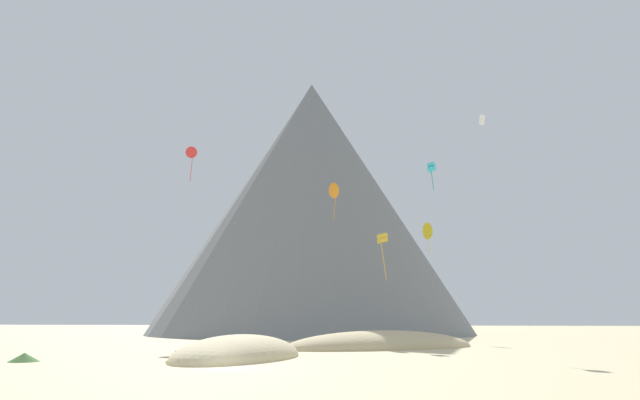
# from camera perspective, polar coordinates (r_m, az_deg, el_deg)

# --- Properties ---
(ground_plane) EXTENTS (400.00, 400.00, 0.00)m
(ground_plane) POSITION_cam_1_polar(r_m,az_deg,el_deg) (36.27, -9.42, -17.18)
(ground_plane) COLOR beige
(dune_foreground_left) EXTENTS (23.76, 19.88, 3.67)m
(dune_foreground_left) POSITION_cam_1_polar(r_m,az_deg,el_deg) (59.50, 6.65, -15.32)
(dune_foreground_left) COLOR #C6B284
(dune_foreground_left) RESTS_ON ground_plane
(dune_foreground_right) EXTENTS (10.79, 17.14, 3.72)m
(dune_foreground_right) POSITION_cam_1_polar(r_m,az_deg,el_deg) (44.65, -8.56, -16.28)
(dune_foreground_right) COLOR beige
(dune_foreground_right) RESTS_ON ground_plane
(bush_scatter_east) EXTENTS (3.09, 3.09, 0.64)m
(bush_scatter_east) POSITION_cam_1_polar(r_m,az_deg,el_deg) (46.39, -28.83, -14.38)
(bush_scatter_east) COLOR #477238
(bush_scatter_east) RESTS_ON ground_plane
(bush_far_left) EXTENTS (2.67, 2.67, 0.78)m
(bush_far_left) POSITION_cam_1_polar(r_m,az_deg,el_deg) (54.29, 2.59, -15.26)
(bush_far_left) COLOR #386633
(bush_far_left) RESTS_ON ground_plane
(bush_near_left) EXTENTS (1.06, 1.06, 0.89)m
(bush_near_left) POSITION_cam_1_polar(r_m,az_deg,el_deg) (47.46, -8.32, -15.50)
(bush_near_left) COLOR #568442
(bush_near_left) RESTS_ON ground_plane
(bush_ridge_crest) EXTENTS (1.38, 1.38, 0.86)m
(bush_ridge_crest) POSITION_cam_1_polar(r_m,az_deg,el_deg) (41.55, -15.08, -15.70)
(bush_ridge_crest) COLOR #568442
(bush_ridge_crest) RESTS_ON ground_plane
(rock_massif) EXTENTS (88.67, 88.67, 52.90)m
(rock_massif) POSITION_cam_1_polar(r_m,az_deg,el_deg) (111.45, -1.29, -0.96)
(rock_massif) COLOR slate
(rock_massif) RESTS_ON ground_plane
(kite_cyan_mid) EXTENTS (1.01, 0.96, 3.02)m
(kite_cyan_mid) POSITION_cam_1_polar(r_m,az_deg,el_deg) (58.78, 11.72, 3.39)
(kite_cyan_mid) COLOR #33BCDB
(kite_red_high) EXTENTS (1.82, 0.95, 5.36)m
(kite_red_high) POSITION_cam_1_polar(r_m,az_deg,el_deg) (82.87, -13.44, 4.89)
(kite_red_high) COLOR red
(kite_orange_mid) EXTENTS (2.10, 2.06, 5.34)m
(kite_orange_mid) POSITION_cam_1_polar(r_m,az_deg,el_deg) (78.77, 1.42, 0.98)
(kite_orange_mid) COLOR orange
(kite_white_mid) EXTENTS (0.78, 0.32, 1.23)m
(kite_white_mid) POSITION_cam_1_polar(r_m,az_deg,el_deg) (64.87, 16.79, 8.13)
(kite_white_mid) COLOR white
(kite_yellow_mid) EXTENTS (1.65, 2.32, 4.64)m
(kite_yellow_mid) POSITION_cam_1_polar(r_m,az_deg,el_deg) (80.57, 11.36, -3.26)
(kite_yellow_mid) COLOR yellow
(kite_gold_low) EXTENTS (1.33, 1.28, 5.34)m
(kite_gold_low) POSITION_cam_1_polar(r_m,az_deg,el_deg) (62.32, 6.62, -4.11)
(kite_gold_low) COLOR gold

